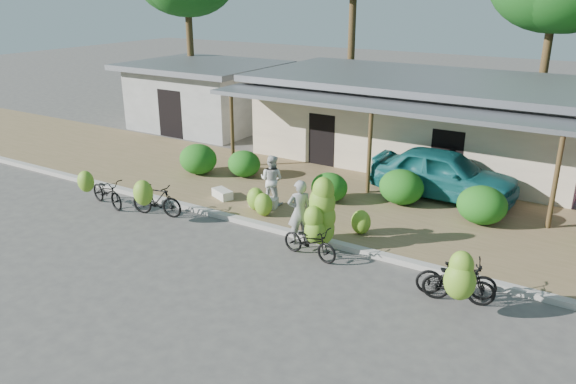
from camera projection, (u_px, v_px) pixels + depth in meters
name	position (u px, v px, depth m)	size (l,w,h in m)	color
ground	(266.00, 268.00, 13.96)	(100.00, 100.00, 0.00)	#494744
sidewalk	(353.00, 204.00, 17.93)	(60.00, 6.00, 0.12)	olive
curb	(306.00, 237.00, 15.53)	(60.00, 0.25, 0.15)	#A8A399
shop_main	(420.00, 118.00, 22.10)	(13.00, 8.50, 3.35)	beige
shop_grey	(204.00, 94.00, 27.62)	(7.00, 6.00, 3.15)	#AAAAA5
hedge_0	(198.00, 159.00, 20.50)	(1.41, 1.27, 1.10)	#165D15
hedge_1	(244.00, 164.00, 20.22)	(1.22, 1.10, 0.95)	#165D15
hedge_2	(329.00, 187.00, 17.86)	(1.19, 1.07, 0.93)	#165D15
hedge_3	(401.00, 187.00, 17.63)	(1.41, 1.27, 1.10)	#165D15
hedge_4	(482.00, 205.00, 16.15)	(1.43, 1.29, 1.11)	#165D15
bike_far_left	(104.00, 190.00, 17.72)	(1.85, 1.36, 1.31)	black
bike_left	(154.00, 198.00, 16.85)	(1.75, 1.31, 1.35)	black
bike_center	(317.00, 224.00, 14.49)	(1.70, 1.26, 2.04)	black
bike_right	(459.00, 281.00, 11.99)	(1.64, 1.32, 1.53)	black
bike_far_right	(456.00, 278.00, 12.52)	(1.87, 1.13, 0.93)	black
loose_banana_a	(263.00, 205.00, 16.75)	(0.57, 0.48, 0.71)	#73A128
loose_banana_b	(256.00, 199.00, 17.17)	(0.58, 0.49, 0.73)	#73A128
loose_banana_c	(361.00, 222.00, 15.51)	(0.56, 0.48, 0.70)	#73A128
sack_near	(264.00, 202.00, 17.51)	(0.85, 0.40, 0.30)	silver
sack_far	(222.00, 194.00, 18.24)	(0.75, 0.38, 0.28)	silver
vendor	(300.00, 212.00, 15.03)	(0.66, 0.43, 1.81)	gray
bystander	(272.00, 180.00, 17.56)	(0.77, 0.60, 1.59)	silver
teal_van	(444.00, 173.00, 18.13)	(1.88, 4.68, 1.60)	#166265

